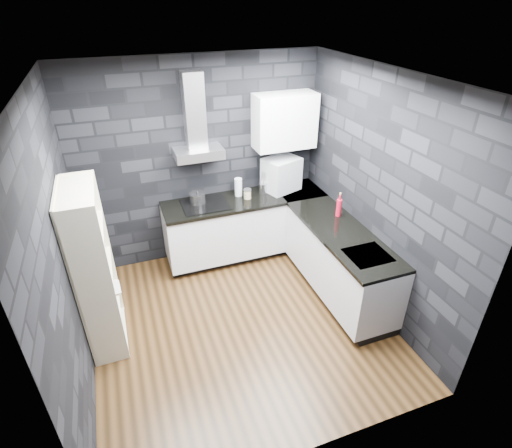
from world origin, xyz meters
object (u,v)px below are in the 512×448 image
utensil_crock (263,188)px  fruit_bowl (94,271)px  storage_jar (247,194)px  appliance_garage (281,174)px  bookshelf (95,270)px  red_bottle (339,208)px  pot (198,198)px  glass_vase (238,187)px

utensil_crock → fruit_bowl: bearing=-153.2°
storage_jar → appliance_garage: appliance_garage is taller
bookshelf → red_bottle: bearing=-14.6°
storage_jar → red_bottle: 1.23m
pot → fruit_bowl: size_ratio=0.94×
pot → glass_vase: size_ratio=0.81×
utensil_crock → fruit_bowl: size_ratio=0.66×
pot → appliance_garage: size_ratio=0.44×
pot → fruit_bowl: bearing=-139.1°
glass_vase → storage_jar: glass_vase is taller
glass_vase → red_bottle: bearing=-44.2°
fruit_bowl → bookshelf: bearing=90.0°
appliance_garage → fruit_bowl: (-2.49, -1.14, -0.19)m
storage_jar → fruit_bowl: size_ratio=0.55×
utensil_crock → fruit_bowl: utensil_crock is taller
storage_jar → pot: bearing=172.4°
pot → storage_jar: size_ratio=1.71×
red_bottle → bookshelf: (-2.85, -0.14, -0.11)m
storage_jar → utensil_crock: utensil_crock is taller
pot → red_bottle: size_ratio=0.92×
glass_vase → red_bottle: glass_vase is taller
bookshelf → fruit_bowl: size_ratio=8.39×
pot → storage_jar: bearing=-7.6°
glass_vase → utensil_crock: bearing=-7.0°
glass_vase → red_bottle: size_ratio=1.13×
utensil_crock → bookshelf: size_ratio=0.08×
storage_jar → red_bottle: red_bottle is taller
storage_jar → utensil_crock: (0.25, 0.08, 0.01)m
bookshelf → appliance_garage: bearing=6.1°
glass_vase → pot: bearing=-176.6°
pot → fruit_bowl: (-1.30, -1.12, -0.03)m
storage_jar → fruit_bowl: storage_jar is taller
red_bottle → utensil_crock: bearing=125.1°
fruit_bowl → glass_vase: bearing=31.8°
utensil_crock → bookshelf: (-2.21, -1.06, -0.07)m
storage_jar → fruit_bowl: bearing=-152.1°
pot → appliance_garage: bearing=0.8°
utensil_crock → appliance_garage: size_ratio=0.31×
appliance_garage → bookshelf: (-2.49, -1.08, -0.22)m
pot → appliance_garage: 1.20m
pot → storage_jar: pot is taller
glass_vase → storage_jar: size_ratio=2.10×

